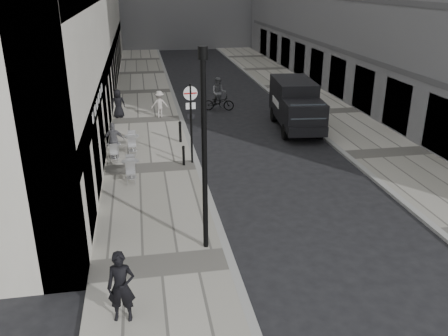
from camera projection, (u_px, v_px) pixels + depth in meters
The scene contains 16 objects.
ground at pixel (251, 322), 11.40m from camera, with size 120.00×120.00×0.00m, color black.
sidewalk at pixel (147, 121), 27.52m from camera, with size 4.00×60.00×0.12m, color #AAA59A.
far_sidewalk at pixel (327, 112), 29.31m from camera, with size 4.00×60.00×0.12m, color #AAA59A.
walking_man at pixel (121, 287), 11.02m from camera, with size 0.66×0.43×1.81m, color black.
sign_post at pixel (191, 113), 20.23m from camera, with size 0.60×0.12×3.52m.
lamppost at pixel (204, 143), 13.21m from camera, with size 0.27×0.27×5.96m.
bollard_near at pixel (180, 132), 23.53m from camera, with size 0.13×0.13×1.00m, color black.
bollard_far at pixel (184, 156), 20.61m from camera, with size 0.11×0.11×0.83m, color black.
panel_van at pixel (296, 103), 25.77m from camera, with size 2.54×5.63×2.57m.
cyclist at pixel (219, 98), 29.63m from camera, with size 2.03×1.08×2.08m.
pedestrian_a at pixel (114, 140), 21.36m from camera, with size 0.96×0.40×1.64m, color #5B5A5F.
pedestrian_b at pixel (159, 104), 27.74m from camera, with size 1.01×0.58×1.56m, color #B3ABA5.
pedestrian_c at pixel (118, 104), 27.63m from camera, with size 0.81×0.52×1.65m, color black.
cafe_table_near at pixel (132, 142), 22.31m from camera, with size 0.68×1.54×0.88m.
cafe_table_mid at pixel (131, 168), 19.25m from camera, with size 0.68×1.54×0.88m.
cafe_table_far at pixel (114, 150), 21.41m from camera, with size 0.63×1.43×0.81m.
Camera 1 is at (-2.25, -8.96, 7.67)m, focal length 38.00 mm.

